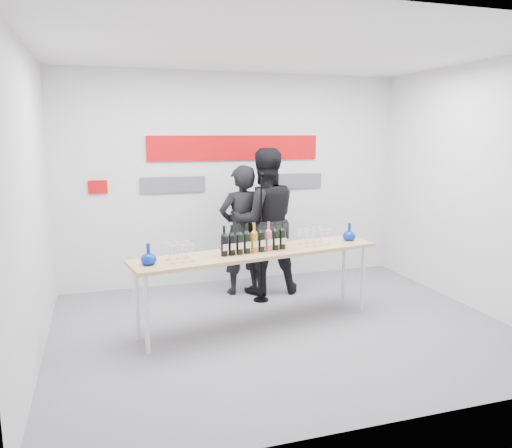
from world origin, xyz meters
name	(u,v)px	position (x,y,z in m)	size (l,w,h in m)	color
ground	(282,328)	(0.00, 0.00, 0.00)	(5.00, 5.00, 0.00)	slate
back_wall	(235,179)	(0.00, 2.00, 1.50)	(5.00, 0.04, 3.00)	silver
signage	(232,158)	(-0.06, 1.97, 1.81)	(3.38, 0.02, 0.79)	#C1080C
tasting_table	(259,257)	(-0.22, 0.19, 0.80)	(2.92, 1.05, 0.86)	#D9B374
wine_bottles	(254,238)	(-0.28, 0.15, 1.03)	(0.80, 0.21, 0.33)	black
decanter_left	(148,254)	(-1.45, -0.03, 0.97)	(0.16, 0.16, 0.21)	#072692
decanter_right	(349,232)	(1.01, 0.39, 0.97)	(0.16, 0.16, 0.21)	#072692
glasses_left	(180,252)	(-1.12, 0.03, 0.95)	(0.29, 0.26, 0.18)	silver
glasses_right	(314,237)	(0.51, 0.32, 0.95)	(0.39, 0.27, 0.18)	silver
presenter_left	(242,230)	(-0.08, 1.36, 0.87)	(0.64, 0.42, 1.75)	black
presenter_right	(264,222)	(0.22, 1.30, 0.98)	(0.96, 0.74, 1.97)	black
mic_stand	(261,263)	(0.06, 0.95, 0.51)	(0.20, 0.20, 1.68)	black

